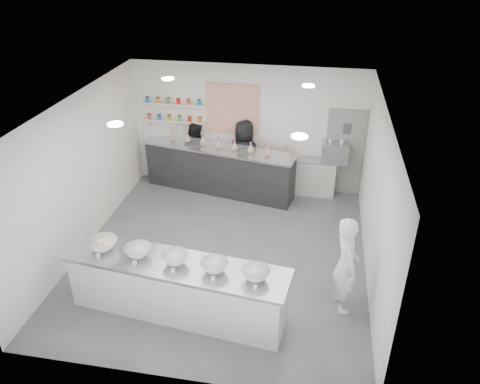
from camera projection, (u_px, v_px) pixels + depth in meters
name	position (u px, v px, depth m)	size (l,w,h in m)	color
floor	(222.00, 254.00, 9.20)	(6.00, 6.00, 0.00)	#515156
ceiling	(219.00, 107.00, 7.76)	(6.00, 6.00, 0.00)	white
back_wall	(247.00, 128.00, 11.07)	(5.50, 5.50, 0.00)	white
left_wall	(80.00, 175.00, 8.90)	(6.00, 6.00, 0.00)	white
right_wall	(377.00, 200.00, 8.06)	(6.00, 6.00, 0.00)	white
back_door	(344.00, 153.00, 10.90)	(0.88, 0.04, 2.10)	gray
pattern_panel	(233.00, 109.00, 10.88)	(1.25, 0.03, 1.20)	#CE552E
jar_shelf_lower	(175.00, 121.00, 11.20)	(1.45, 0.22, 0.04)	silver
jar_shelf_upper	(174.00, 104.00, 11.00)	(1.45, 0.22, 0.04)	silver
preserve_jars	(174.00, 110.00, 11.05)	(1.45, 0.10, 0.56)	#D15225
downlight_0	(115.00, 124.00, 7.12)	(0.24, 0.24, 0.02)	white
downlight_1	(300.00, 136.00, 6.69)	(0.24, 0.24, 0.02)	white
downlight_2	(168.00, 79.00, 9.36)	(0.24, 0.24, 0.02)	white
downlight_3	(308.00, 86.00, 8.93)	(0.24, 0.24, 0.02)	white
prep_counter	(178.00, 288.00, 7.57)	(3.63, 0.83, 0.99)	#BBBBB6
back_bar	(219.00, 170.00, 11.20)	(3.67, 0.67, 1.14)	black
sneeze_guard	(213.00, 147.00, 10.59)	(3.62, 0.02, 0.31)	white
espresso_ledge	(310.00, 177.00, 11.15)	(1.20, 0.38, 0.89)	#BBBBB6
espresso_machine	(335.00, 152.00, 10.74)	(0.60, 0.41, 0.46)	#93969E
cup_stacks	(288.00, 152.00, 10.94)	(0.24, 0.24, 0.30)	tan
prep_bowls	(175.00, 259.00, 7.29)	(3.04, 0.54, 0.18)	white
label_cards	(169.00, 284.00, 6.84)	(2.66, 0.04, 0.07)	white
cookie_bags	(219.00, 143.00, 10.86)	(2.55, 0.15, 0.27)	#D16DAD
woman_prep	(346.00, 265.00, 7.50)	(0.63, 0.41, 1.73)	white
staff_left	(195.00, 154.00, 11.40)	(0.79, 0.61, 1.62)	black
staff_right	(244.00, 156.00, 11.18)	(0.86, 0.56, 1.75)	black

